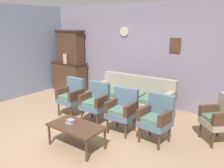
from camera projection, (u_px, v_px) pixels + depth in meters
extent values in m
plane|color=#997A5B|center=(76.00, 136.00, 4.63)|extent=(7.68, 7.68, 0.00)
cube|color=gray|center=(143.00, 55.00, 6.34)|extent=(6.40, 0.06, 2.70)
cube|color=#472D1E|center=(175.00, 45.00, 5.71)|extent=(0.28, 0.02, 0.36)
cylinder|color=beige|center=(124.00, 32.00, 6.49)|extent=(0.26, 0.03, 0.26)
cube|color=#472D1E|center=(70.00, 77.00, 7.73)|extent=(1.10, 0.52, 0.90)
cube|color=black|center=(69.00, 63.00, 7.61)|extent=(1.16, 0.55, 0.03)
cube|color=#472D1E|center=(70.00, 48.00, 7.55)|extent=(0.90, 0.36, 0.95)
cube|color=black|center=(69.00, 31.00, 7.42)|extent=(0.99, 0.38, 0.08)
cylinder|color=tan|center=(65.00, 59.00, 7.42)|extent=(0.14, 0.14, 0.30)
cube|color=gray|center=(131.00, 105.00, 5.78)|extent=(2.03, 0.87, 0.42)
cube|color=gray|center=(138.00, 85.00, 5.92)|extent=(2.01, 0.23, 0.48)
cube|color=gray|center=(168.00, 99.00, 5.19)|extent=(0.19, 0.81, 0.24)
cube|color=gray|center=(102.00, 87.00, 6.20)|extent=(0.19, 0.81, 0.24)
cube|color=#4C705B|center=(153.00, 100.00, 5.36)|extent=(0.55, 0.58, 0.10)
cube|color=#4C705B|center=(131.00, 95.00, 5.68)|extent=(0.55, 0.58, 0.10)
cube|color=#4C705B|center=(111.00, 92.00, 6.00)|extent=(0.55, 0.58, 0.10)
cube|color=slate|center=(70.00, 100.00, 5.60)|extent=(0.52, 0.48, 0.12)
cube|color=#4C705B|center=(69.00, 97.00, 5.57)|extent=(0.44, 0.41, 0.10)
cube|color=slate|center=(76.00, 87.00, 5.69)|extent=(0.52, 0.10, 0.46)
cube|color=#472D1E|center=(76.00, 95.00, 5.44)|extent=(0.08, 0.48, 0.22)
cube|color=#472D1E|center=(64.00, 92.00, 5.69)|extent=(0.08, 0.48, 0.22)
cylinder|color=#472D1E|center=(71.00, 113.00, 5.39)|extent=(0.04, 0.04, 0.32)
cylinder|color=#472D1E|center=(59.00, 109.00, 5.63)|extent=(0.04, 0.04, 0.32)
cylinder|color=#472D1E|center=(82.00, 108.00, 5.69)|extent=(0.04, 0.04, 0.32)
cylinder|color=#472D1E|center=(70.00, 105.00, 5.93)|extent=(0.04, 0.04, 0.32)
cube|color=slate|center=(94.00, 106.00, 5.19)|extent=(0.55, 0.52, 0.12)
cube|color=#4C705B|center=(94.00, 103.00, 5.15)|extent=(0.47, 0.44, 0.10)
cube|color=slate|center=(99.00, 92.00, 5.28)|extent=(0.53, 0.14, 0.46)
cube|color=#472D1E|center=(102.00, 101.00, 5.03)|extent=(0.12, 0.48, 0.22)
cube|color=#472D1E|center=(86.00, 98.00, 5.26)|extent=(0.12, 0.48, 0.22)
cylinder|color=#472D1E|center=(97.00, 121.00, 4.98)|extent=(0.04, 0.04, 0.32)
cylinder|color=#472D1E|center=(82.00, 116.00, 5.20)|extent=(0.04, 0.04, 0.32)
cylinder|color=#472D1E|center=(107.00, 115.00, 5.29)|extent=(0.04, 0.04, 0.32)
cylinder|color=#472D1E|center=(92.00, 111.00, 5.51)|extent=(0.04, 0.04, 0.32)
cube|color=slate|center=(121.00, 115.00, 4.72)|extent=(0.55, 0.52, 0.12)
cube|color=#4C705B|center=(121.00, 111.00, 4.68)|extent=(0.47, 0.44, 0.10)
cube|color=slate|center=(126.00, 98.00, 4.81)|extent=(0.53, 0.14, 0.46)
cube|color=#472D1E|center=(131.00, 109.00, 4.56)|extent=(0.11, 0.48, 0.22)
cube|color=#472D1E|center=(112.00, 105.00, 4.79)|extent=(0.11, 0.48, 0.22)
cylinder|color=#472D1E|center=(126.00, 131.00, 4.51)|extent=(0.04, 0.04, 0.32)
cylinder|color=#472D1E|center=(107.00, 126.00, 4.73)|extent=(0.04, 0.04, 0.32)
cylinder|color=#472D1E|center=(135.00, 124.00, 4.82)|extent=(0.04, 0.04, 0.32)
cylinder|color=#472D1E|center=(117.00, 119.00, 5.04)|extent=(0.04, 0.04, 0.32)
cube|color=slate|center=(155.00, 123.00, 4.31)|extent=(0.56, 0.52, 0.12)
cube|color=#4C705B|center=(154.00, 119.00, 4.27)|extent=(0.47, 0.44, 0.10)
cube|color=slate|center=(161.00, 106.00, 4.38)|extent=(0.53, 0.14, 0.46)
cube|color=#472D1E|center=(166.00, 118.00, 4.13)|extent=(0.12, 0.48, 0.22)
cube|color=#472D1E|center=(145.00, 112.00, 4.41)|extent=(0.12, 0.48, 0.22)
cylinder|color=#472D1E|center=(159.00, 142.00, 4.09)|extent=(0.04, 0.04, 0.32)
cylinder|color=#472D1E|center=(139.00, 134.00, 4.36)|extent=(0.04, 0.04, 0.32)
cylinder|color=#472D1E|center=(169.00, 134.00, 4.37)|extent=(0.04, 0.04, 0.32)
cylinder|color=#472D1E|center=(150.00, 128.00, 4.64)|extent=(0.04, 0.04, 0.32)
cube|color=gray|center=(217.00, 123.00, 4.33)|extent=(0.71, 0.71, 0.12)
cube|color=#4C705B|center=(216.00, 119.00, 4.30)|extent=(0.60, 0.60, 0.10)
cube|color=#472D1E|center=(211.00, 110.00, 4.49)|extent=(0.39, 0.40, 0.22)
cylinder|color=#472D1E|center=(213.00, 140.00, 4.15)|extent=(0.04, 0.04, 0.32)
cylinder|color=#472D1E|center=(200.00, 130.00, 4.55)|extent=(0.04, 0.04, 0.32)
cylinder|color=#472D1E|center=(218.00, 128.00, 4.61)|extent=(0.04, 0.04, 0.32)
cube|color=#472D1E|center=(76.00, 126.00, 4.14)|extent=(1.00, 0.56, 0.04)
cylinder|color=#472D1E|center=(69.00, 126.00, 4.65)|extent=(0.04, 0.04, 0.38)
cylinder|color=#472D1E|center=(105.00, 139.00, 4.12)|extent=(0.04, 0.04, 0.38)
cylinder|color=#472D1E|center=(49.00, 135.00, 4.27)|extent=(0.04, 0.04, 0.38)
cylinder|color=#472D1E|center=(86.00, 151.00, 3.74)|extent=(0.04, 0.04, 0.38)
cube|color=#8D73A8|center=(69.00, 124.00, 4.18)|extent=(0.15, 0.08, 0.02)
cube|color=#A994AD|center=(71.00, 122.00, 4.18)|extent=(0.11, 0.10, 0.03)
cube|color=gray|center=(71.00, 120.00, 4.18)|extent=(0.13, 0.11, 0.03)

